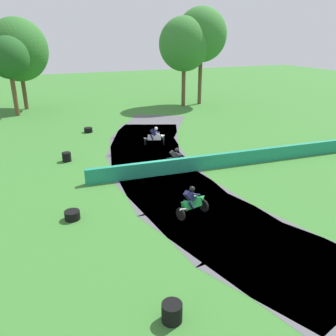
% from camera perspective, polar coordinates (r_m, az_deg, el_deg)
% --- Properties ---
extents(ground_plane, '(120.00, 120.00, 0.00)m').
position_cam_1_polar(ground_plane, '(20.53, -1.34, -1.16)').
color(ground_plane, '#38752D').
extents(track_asphalt, '(10.96, 33.11, 0.01)m').
position_cam_1_polar(track_asphalt, '(20.93, 2.10, -0.69)').
color(track_asphalt, '#515156').
rests_on(track_asphalt, ground).
extents(safety_barrier, '(20.15, 1.48, 0.90)m').
position_cam_1_polar(safety_barrier, '(22.63, 12.51, 1.74)').
color(safety_barrier, '#1E8466').
rests_on(safety_barrier, ground).
extents(motorcycle_lead_white, '(1.72, 1.20, 1.43)m').
position_cam_1_polar(motorcycle_lead_white, '(25.98, -2.12, 5.26)').
color(motorcycle_lead_white, black).
rests_on(motorcycle_lead_white, ground).
extents(motorcycle_chase_black, '(1.71, 0.93, 1.43)m').
position_cam_1_polar(motorcycle_chase_black, '(21.12, 1.40, 1.41)').
color(motorcycle_chase_black, black).
rests_on(motorcycle_chase_black, ground).
extents(motorcycle_trailing_green, '(1.68, 1.06, 1.43)m').
position_cam_1_polar(motorcycle_trailing_green, '(15.94, 4.15, -5.64)').
color(motorcycle_trailing_green, black).
rests_on(motorcycle_trailing_green, ground).
extents(tire_stack_near, '(0.70, 0.70, 0.40)m').
position_cam_1_polar(tire_stack_near, '(30.29, -13.12, 6.18)').
color(tire_stack_near, black).
rests_on(tire_stack_near, ground).
extents(tire_stack_mid_a, '(0.58, 0.58, 0.60)m').
position_cam_1_polar(tire_stack_mid_a, '(23.61, -16.52, 1.79)').
color(tire_stack_mid_a, black).
rests_on(tire_stack_mid_a, ground).
extents(tire_stack_mid_b, '(0.70, 0.70, 0.40)m').
position_cam_1_polar(tire_stack_mid_b, '(16.30, -15.64, -7.56)').
color(tire_stack_mid_b, black).
rests_on(tire_stack_mid_b, ground).
extents(tire_stack_far, '(0.62, 0.62, 0.60)m').
position_cam_1_polar(tire_stack_far, '(10.86, 0.66, -22.86)').
color(tire_stack_far, black).
rests_on(tire_stack_far, ground).
extents(tree_far_left, '(5.69, 5.69, 10.77)m').
position_cam_1_polar(tree_far_left, '(41.52, 5.58, 21.17)').
color(tree_far_left, brown).
rests_on(tree_far_left, ground).
extents(tree_far_right, '(5.57, 5.57, 9.74)m').
position_cam_1_polar(tree_far_right, '(40.17, 2.71, 19.87)').
color(tree_far_right, brown).
rests_on(tree_far_right, ground).
extents(tree_mid_rise, '(6.22, 6.22, 9.57)m').
position_cam_1_polar(tree_mid_rise, '(41.49, -23.70, 17.56)').
color(tree_mid_rise, brown).
rests_on(tree_mid_rise, ground).
extents(tree_distant, '(3.87, 3.87, 7.75)m').
position_cam_1_polar(tree_distant, '(38.30, -24.99, 16.25)').
color(tree_distant, brown).
rests_on(tree_distant, ground).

